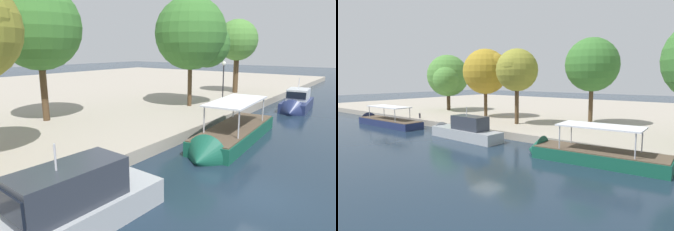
# 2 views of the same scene
# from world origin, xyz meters

# --- Properties ---
(ground_plane) EXTENTS (220.00, 220.00, 0.00)m
(ground_plane) POSITION_xyz_m (0.00, 0.00, 0.00)
(ground_plane) COLOR #192838
(dock_promenade) EXTENTS (120.00, 55.00, 0.85)m
(dock_promenade) POSITION_xyz_m (0.00, 35.04, 0.42)
(dock_promenade) COLOR #A39989
(dock_promenade) RESTS_ON ground_plane
(tour_boat_0) EXTENTS (13.32, 3.11, 3.86)m
(tour_boat_0) POSITION_xyz_m (-24.05, 4.34, 0.38)
(tour_boat_0) COLOR navy
(tour_boat_0) RESTS_ON ground_plane
(motor_yacht_1) EXTENTS (10.40, 2.78, 4.46)m
(motor_yacht_1) POSITION_xyz_m (-8.09, 4.75, 0.75)
(motor_yacht_1) COLOR #9EA3A8
(motor_yacht_1) RESTS_ON ground_plane
(tour_boat_2) EXTENTS (11.97, 3.95, 4.18)m
(tour_boat_2) POSITION_xyz_m (6.71, 4.72, 0.42)
(tour_boat_2) COLOR #14513D
(tour_boat_2) RESTS_ON ground_plane
(mooring_bollard_0) EXTENTS (0.27, 0.27, 0.76)m
(mooring_bollard_0) POSITION_xyz_m (-21.29, 8.26, 1.26)
(mooring_bollard_0) COLOR #2D2D33
(mooring_bollard_0) RESTS_ON dock_promenade
(tree_0) EXTENTS (5.45, 5.45, 9.70)m
(tree_0) POSITION_xyz_m (-6.59, 12.81, 7.84)
(tree_0) COLOR #4C3823
(tree_0) RESTS_ON dock_promenade
(tree_1) EXTENTS (6.87, 6.87, 11.08)m
(tree_1) POSITION_xyz_m (1.03, 18.89, 8.53)
(tree_1) COLOR #4C3823
(tree_1) RESTS_ON dock_promenade
(tree_2) EXTENTS (7.95, 8.26, 10.21)m
(tree_2) POSITION_xyz_m (-26.79, 18.55, 7.00)
(tree_2) COLOR #4C3823
(tree_2) RESTS_ON dock_promenade
(tree_5) EXTENTS (6.98, 6.88, 10.38)m
(tree_5) POSITION_xyz_m (-14.52, 15.90, 7.85)
(tree_5) COLOR #4C3823
(tree_5) RESTS_ON dock_promenade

